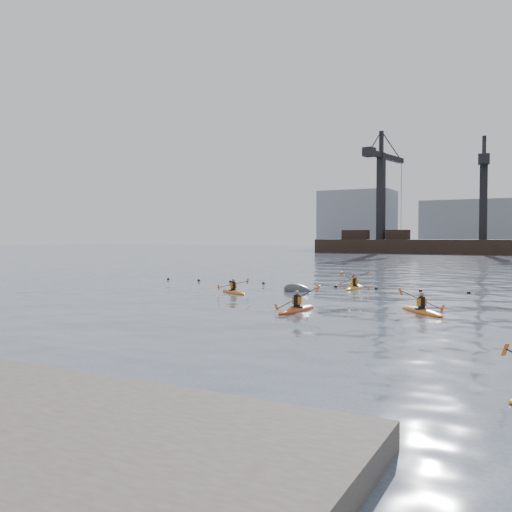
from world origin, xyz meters
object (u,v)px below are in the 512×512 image
Objects in this scene: kayaker_2 at (233,291)px; kayaker_4 at (422,310)px; kayaker_0 at (297,309)px; kayaker_5 at (354,284)px; mooring_buoy at (298,291)px; kayaker_3 at (355,287)px.

kayaker_4 is at bearing -71.15° from kayaker_2.
kayaker_0 is 5.97m from kayaker_4.
mooring_buoy is at bearing -141.71° from kayaker_5.
kayaker_3 is at bearing -8.32° from kayaker_2.
kayaker_5 reaches higher than mooring_buoy.
kayaker_4 is at bearing -35.62° from mooring_buoy.
kayaker_0 is 1.85× the size of mooring_buoy.
kayaker_0 is at bearing -19.78° from kayaker_4.
kayaker_0 is 14.89m from kayaker_5.
kayaker_3 is (6.14, 6.40, -0.00)m from kayaker_2.
kayaker_5 is (-7.31, 12.58, -0.01)m from kayaker_4.
kayaker_0 is 9.67m from mooring_buoy.
kayaker_3 is 12.08m from kayaker_4.
kayaker_2 is 10.29m from kayaker_5.
kayaker_0 reaches higher than kayaker_3.
kayaker_5 is at bearing 4.27° from kayaker_2.
kayaker_5 is (-1.76, 14.78, -0.01)m from kayaker_0.
kayaker_4 reaches higher than kayaker_5.
kayaker_3 is 4.49m from mooring_buoy.
mooring_buoy is at bearing -77.07° from kayaker_4.
kayaker_3 reaches higher than kayaker_2.
kayaker_3 is at bearing -104.28° from kayaker_5.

